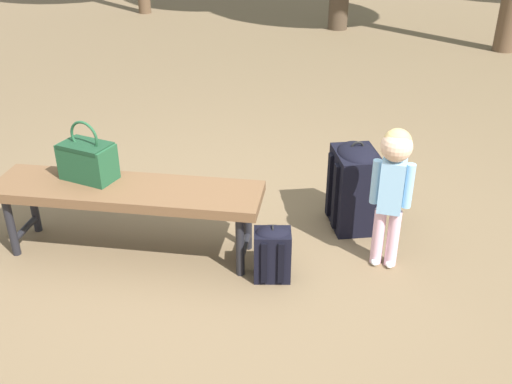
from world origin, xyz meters
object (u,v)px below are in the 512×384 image
object	(u,v)px
backpack_large	(354,184)
backpack_small	(272,252)
child_standing	(393,178)
park_bench	(127,195)
handbag	(87,159)

from	to	relation	value
backpack_large	backpack_small	size ratio (longest dim) A/B	1.71
backpack_small	child_standing	bearing A→B (deg)	29.50
park_bench	backpack_large	xyz separation A→B (m)	(1.24, 0.73, -0.09)
child_standing	backpack_large	xyz separation A→B (m)	(-0.25, 0.39, -0.27)
handbag	child_standing	world-z (taller)	child_standing
handbag	child_standing	size ratio (longest dim) A/B	0.43
park_bench	child_standing	size ratio (longest dim) A/B	1.91
park_bench	backpack_large	world-z (taller)	backpack_large
backpack_large	backpack_small	bearing A→B (deg)	-115.13
park_bench	backpack_small	bearing A→B (deg)	0.08
child_standing	backpack_small	bearing A→B (deg)	-150.50
backpack_large	park_bench	bearing A→B (deg)	-149.54
child_standing	backpack_large	size ratio (longest dim) A/B	1.43
child_standing	backpack_small	xyz separation A→B (m)	(-0.60, -0.34, -0.40)
backpack_large	child_standing	bearing A→B (deg)	-56.83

